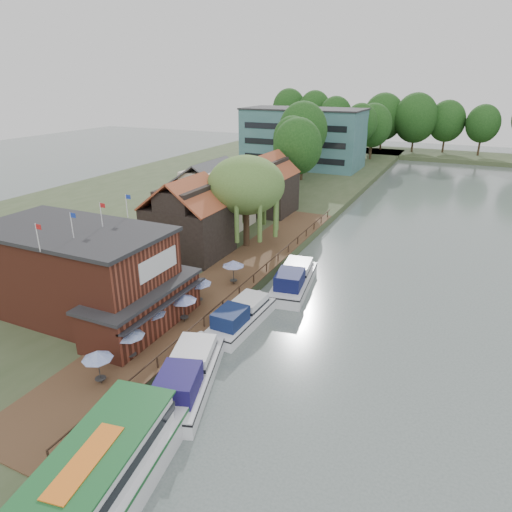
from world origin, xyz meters
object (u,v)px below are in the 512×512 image
at_px(willow, 246,202).
at_px(umbrella_3, 184,308).
at_px(umbrella_1, 130,344).
at_px(tour_boat, 79,502).
at_px(umbrella_0, 99,367).
at_px(cruiser_1, 241,313).
at_px(cottage_a, 188,217).
at_px(cruiser_0, 188,372).
at_px(cottage_b, 211,194).
at_px(umbrella_2, 152,322).
at_px(hotel_block, 303,138).
at_px(cruiser_2, 294,277).
at_px(swan, 80,467).
at_px(pub, 95,275).
at_px(umbrella_5, 233,272).
at_px(umbrella_4, 198,291).
at_px(cottage_c, 268,183).

xyz_separation_m(willow, umbrella_3, (3.31, -17.95, -3.93)).
xyz_separation_m(umbrella_1, tour_boat, (5.72, -10.45, -0.60)).
distance_m(umbrella_0, cruiser_1, 12.64).
bearing_deg(willow, cruiser_1, -65.28).
bearing_deg(umbrella_0, cottage_a, 108.75).
height_order(umbrella_1, cruiser_0, umbrella_1).
xyz_separation_m(cottage_b, cruiser_0, (14.90, -28.74, -3.95)).
bearing_deg(umbrella_2, umbrella_3, 72.00).
bearing_deg(umbrella_2, hotel_block, 100.96).
xyz_separation_m(umbrella_3, tour_boat, (5.36, -16.42, -0.60)).
relative_size(cruiser_2, tour_boat, 0.68).
xyz_separation_m(hotel_block, swan, (17.50, -82.93, -6.93)).
relative_size(pub, umbrella_0, 8.42).
bearing_deg(umbrella_3, cruiser_2, 66.61).
bearing_deg(cottage_a, cruiser_0, -57.59).
relative_size(cottage_a, umbrella_5, 3.62).
distance_m(umbrella_0, umbrella_4, 12.12).
bearing_deg(umbrella_4, cruiser_1, -2.16).
bearing_deg(cottage_c, cottage_a, -93.01).
bearing_deg(cruiser_0, cottage_b, 99.71).
xyz_separation_m(pub, umbrella_4, (6.20, 5.23, -2.36)).
xyz_separation_m(cottage_b, umbrella_3, (10.81, -22.95, -2.96)).
xyz_separation_m(umbrella_1, umbrella_4, (-0.25, 9.15, 0.00)).
bearing_deg(umbrella_4, umbrella_5, 79.59).
bearing_deg(tour_boat, umbrella_5, 92.38).
bearing_deg(umbrella_5, cruiser_0, -74.45).
height_order(hotel_block, umbrella_1, hotel_block).
height_order(pub, umbrella_5, pub).
relative_size(umbrella_3, cruiser_1, 0.25).
relative_size(cottage_b, tour_boat, 0.62).
relative_size(willow, cruiser_1, 1.10).
bearing_deg(umbrella_5, umbrella_2, -96.26).
height_order(cottage_c, swan, cottage_c).
bearing_deg(cruiser_1, pub, -152.21).
height_order(cottage_c, tour_boat, cottage_c).
height_order(cottage_a, cruiser_0, cottage_a).
bearing_deg(cottage_a, pub, -86.19).
distance_m(umbrella_0, umbrella_5, 16.89).
bearing_deg(pub, umbrella_5, 54.69).
bearing_deg(cottage_b, willow, -33.69).
bearing_deg(umbrella_0, cottage_b, 108.11).
bearing_deg(cottage_a, umbrella_1, -68.49).
height_order(umbrella_3, umbrella_4, same).
bearing_deg(umbrella_5, umbrella_4, -100.41).
relative_size(umbrella_5, cruiser_1, 0.25).
distance_m(willow, umbrella_1, 24.41).
relative_size(umbrella_5, tour_boat, 0.15).
bearing_deg(cruiser_2, cottage_a, 165.13).
height_order(willow, swan, willow).
relative_size(cottage_c, umbrella_1, 3.58).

